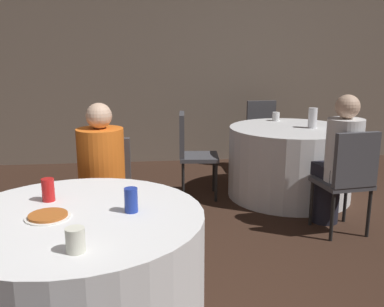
{
  "coord_description": "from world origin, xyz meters",
  "views": [
    {
      "loc": [
        0.39,
        -1.88,
        1.52
      ],
      "look_at": [
        0.69,
        0.91,
        0.85
      ],
      "focal_mm": 40.0,
      "sensor_mm": 36.0,
      "label": 1
    }
  ],
  "objects": [
    {
      "name": "wall_back",
      "position": [
        0.0,
        4.09,
        1.4
      ],
      "size": [
        16.0,
        0.06,
        2.8
      ],
      "color": "gray",
      "rests_on": "ground_plane"
    },
    {
      "name": "table_near",
      "position": [
        0.04,
        0.12,
        0.37
      ],
      "size": [
        1.24,
        1.24,
        0.75
      ],
      "color": "white",
      "rests_on": "ground_plane"
    },
    {
      "name": "table_far",
      "position": [
        1.9,
        2.39,
        0.37
      ],
      "size": [
        1.29,
        1.29,
        0.75
      ],
      "color": "white",
      "rests_on": "ground_plane"
    },
    {
      "name": "chair_near_north",
      "position": [
        0.08,
        1.15,
        0.54
      ],
      "size": [
        0.41,
        0.42,
        0.9
      ],
      "rotation": [
        0.0,
        0.0,
        -3.17
      ],
      "color": "#47474C",
      "rests_on": "ground_plane"
    },
    {
      "name": "chair_far_north",
      "position": [
        1.89,
        3.45,
        0.54
      ],
      "size": [
        0.4,
        0.41,
        0.9
      ],
      "rotation": [
        0.0,
        0.0,
        -3.13
      ],
      "color": "#47474C",
      "rests_on": "ground_plane"
    },
    {
      "name": "chair_far_south",
      "position": [
        2.04,
        1.34,
        0.54
      ],
      "size": [
        0.45,
        0.45,
        0.9
      ],
      "rotation": [
        0.0,
        0.0,
        0.13
      ],
      "color": "#47474C",
      "rests_on": "ground_plane"
    },
    {
      "name": "chair_far_west",
      "position": [
        0.85,
        2.49,
        0.54
      ],
      "size": [
        0.44,
        0.43,
        0.9
      ],
      "rotation": [
        0.0,
        0.0,
        -1.66
      ],
      "color": "#47474C",
      "rests_on": "ground_plane"
    },
    {
      "name": "person_orange_shirt",
      "position": [
        0.07,
        0.99,
        0.59
      ],
      "size": [
        0.32,
        0.5,
        1.18
      ],
      "rotation": [
        0.0,
        0.0,
        -3.17
      ],
      "color": "black",
      "rests_on": "ground_plane"
    },
    {
      "name": "person_white_shirt",
      "position": [
        2.02,
        1.51,
        0.59
      ],
      "size": [
        0.33,
        0.49,
        1.18
      ],
      "rotation": [
        0.0,
        0.0,
        0.13
      ],
      "color": "black",
      "rests_on": "ground_plane"
    },
    {
      "name": "pizza_plate_near",
      "position": [
        -0.08,
        0.09,
        0.76
      ],
      "size": [
        0.22,
        0.22,
        0.02
      ],
      "color": "white",
      "rests_on": "table_near"
    },
    {
      "name": "soda_can_blue",
      "position": [
        0.31,
        0.13,
        0.81
      ],
      "size": [
        0.07,
        0.07,
        0.12
      ],
      "color": "#1E38A5",
      "rests_on": "table_near"
    },
    {
      "name": "soda_can_red",
      "position": [
        -0.13,
        0.33,
        0.81
      ],
      "size": [
        0.07,
        0.07,
        0.12
      ],
      "color": "red",
      "rests_on": "table_near"
    },
    {
      "name": "cup_near",
      "position": [
        0.1,
        -0.29,
        0.8
      ],
      "size": [
        0.08,
        0.08,
        0.1
      ],
      "color": "silver",
      "rests_on": "table_near"
    },
    {
      "name": "bottle_far",
      "position": [
        2.1,
        2.33,
        0.85
      ],
      "size": [
        0.09,
        0.09,
        0.21
      ],
      "color": "white",
      "rests_on": "table_far"
    },
    {
      "name": "cup_far",
      "position": [
        1.87,
        2.85,
        0.8
      ],
      "size": [
        0.08,
        0.08,
        0.1
      ],
      "color": "white",
      "rests_on": "table_far"
    }
  ]
}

